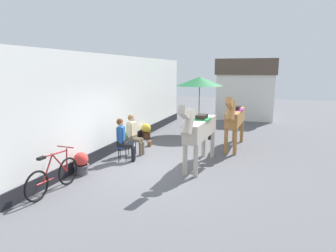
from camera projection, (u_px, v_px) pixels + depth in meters
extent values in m
plane|color=#56565B|center=(193.00, 145.00, 11.46)|extent=(40.00, 40.00, 0.00)
cube|color=white|center=(115.00, 103.00, 10.56)|extent=(0.30, 14.00, 3.40)
cube|color=black|center=(117.00, 144.00, 10.85)|extent=(0.34, 14.00, 0.36)
cube|color=silver|center=(246.00, 97.00, 17.54)|extent=(3.20, 2.40, 2.60)
cube|color=brown|center=(247.00, 67.00, 17.21)|extent=(3.40, 2.60, 0.90)
cylinder|color=#194C99|center=(121.00, 147.00, 9.34)|extent=(0.34, 0.34, 0.03)
cylinder|color=black|center=(126.00, 154.00, 9.38)|extent=(0.02, 0.02, 0.45)
cylinder|color=black|center=(120.00, 153.00, 9.50)|extent=(0.02, 0.02, 0.45)
cylinder|color=black|center=(119.00, 155.00, 9.27)|extent=(0.02, 0.02, 0.45)
cube|color=black|center=(121.00, 143.00, 9.31)|extent=(0.32, 0.38, 0.20)
cube|color=#1E4C8C|center=(121.00, 134.00, 9.25)|extent=(0.31, 0.39, 0.44)
sphere|color=tan|center=(121.00, 123.00, 9.19)|extent=(0.20, 0.20, 0.20)
sphere|color=#593319|center=(120.00, 122.00, 9.18)|extent=(0.22, 0.22, 0.22)
cylinder|color=black|center=(128.00, 144.00, 9.40)|extent=(0.40, 0.24, 0.13)
cylinder|color=black|center=(134.00, 153.00, 9.45)|extent=(0.11, 0.11, 0.46)
cylinder|color=black|center=(127.00, 146.00, 9.24)|extent=(0.40, 0.24, 0.13)
cylinder|color=black|center=(133.00, 155.00, 9.29)|extent=(0.11, 0.11, 0.46)
cylinder|color=#1E4C8C|center=(123.00, 134.00, 9.46)|extent=(0.09, 0.09, 0.42)
cylinder|color=#1E4C8C|center=(120.00, 137.00, 9.07)|extent=(0.09, 0.09, 0.42)
cylinder|color=#194C99|center=(132.00, 141.00, 10.13)|extent=(0.34, 0.34, 0.03)
cylinder|color=black|center=(136.00, 148.00, 10.11)|extent=(0.02, 0.02, 0.45)
cylinder|color=black|center=(132.00, 147.00, 10.31)|extent=(0.02, 0.02, 0.45)
cylinder|color=black|center=(129.00, 148.00, 10.09)|extent=(0.02, 0.02, 0.45)
cube|color=brown|center=(132.00, 138.00, 10.10)|extent=(0.27, 0.34, 0.20)
cube|color=beige|center=(132.00, 129.00, 10.04)|extent=(0.25, 0.36, 0.44)
sphere|color=tan|center=(132.00, 119.00, 9.98)|extent=(0.20, 0.20, 0.20)
sphere|color=olive|center=(131.00, 118.00, 9.98)|extent=(0.22, 0.22, 0.22)
cylinder|color=brown|center=(138.00, 139.00, 10.11)|extent=(0.39, 0.17, 0.13)
cylinder|color=brown|center=(143.00, 148.00, 10.08)|extent=(0.11, 0.11, 0.46)
cylinder|color=brown|center=(136.00, 140.00, 9.96)|extent=(0.39, 0.17, 0.13)
cylinder|color=brown|center=(141.00, 149.00, 9.94)|extent=(0.11, 0.11, 0.46)
cylinder|color=beige|center=(135.00, 129.00, 10.22)|extent=(0.09, 0.09, 0.42)
cylinder|color=beige|center=(129.00, 131.00, 9.87)|extent=(0.09, 0.09, 0.42)
cube|color=#B2A899|center=(201.00, 128.00, 8.76)|extent=(0.55, 2.22, 0.52)
cylinder|color=#B2A899|center=(196.00, 161.00, 7.95)|extent=(0.13, 0.13, 0.90)
cylinder|color=#B2A899|center=(185.00, 160.00, 8.06)|extent=(0.13, 0.13, 0.90)
cylinder|color=#B2A899|center=(212.00, 144.00, 9.71)|extent=(0.13, 0.13, 0.90)
cylinder|color=#B2A899|center=(203.00, 144.00, 9.83)|extent=(0.13, 0.13, 0.90)
cylinder|color=#B2A899|center=(188.00, 122.00, 7.59)|extent=(0.31, 0.64, 0.73)
cube|color=#B2A899|center=(184.00, 112.00, 7.22)|extent=(0.21, 0.54, 0.40)
cube|color=black|center=(189.00, 117.00, 7.58)|extent=(0.07, 0.63, 0.48)
cylinder|color=black|center=(210.00, 130.00, 9.85)|extent=(0.10, 0.10, 0.65)
cube|color=#197238|center=(202.00, 119.00, 8.80)|extent=(0.53, 0.62, 0.03)
cube|color=black|center=(202.00, 117.00, 8.79)|extent=(0.30, 0.45, 0.12)
cube|color=#9E6B38|center=(235.00, 117.00, 10.84)|extent=(0.50, 2.21, 0.52)
cylinder|color=#9E6B38|center=(235.00, 142.00, 10.02)|extent=(0.13, 0.13, 0.90)
cylinder|color=#9E6B38|center=(226.00, 141.00, 10.13)|extent=(0.13, 0.13, 0.90)
cylinder|color=#9E6B38|center=(242.00, 131.00, 11.80)|extent=(0.13, 0.13, 0.90)
cylinder|color=#9E6B38|center=(234.00, 131.00, 11.91)|extent=(0.13, 0.13, 0.90)
cylinder|color=#9E6B38|center=(231.00, 111.00, 9.66)|extent=(0.30, 0.64, 0.73)
cube|color=#9E6B38|center=(229.00, 103.00, 9.29)|extent=(0.19, 0.53, 0.40)
cube|color=black|center=(231.00, 107.00, 9.65)|extent=(0.06, 0.63, 0.48)
cylinder|color=black|center=(239.00, 120.00, 11.94)|extent=(0.10, 0.10, 0.65)
cube|color=#8C1E8C|center=(236.00, 109.00, 10.88)|extent=(0.52, 0.61, 0.03)
cube|color=black|center=(236.00, 108.00, 10.87)|extent=(0.29, 0.45, 0.12)
cylinder|color=#4C4C51|center=(82.00, 170.00, 8.19)|extent=(0.34, 0.34, 0.28)
cylinder|color=#4C4C51|center=(81.00, 165.00, 8.17)|extent=(0.43, 0.43, 0.04)
sphere|color=red|center=(81.00, 159.00, 8.13)|extent=(0.40, 0.40, 0.40)
cylinder|color=beige|center=(130.00, 144.00, 11.05)|extent=(0.34, 0.34, 0.28)
cylinder|color=beige|center=(130.00, 141.00, 11.03)|extent=(0.43, 0.43, 0.04)
sphere|color=#2D7A38|center=(130.00, 136.00, 11.00)|extent=(0.40, 0.40, 0.40)
cylinder|color=brown|center=(146.00, 135.00, 12.48)|extent=(0.34, 0.34, 0.28)
cylinder|color=brown|center=(146.00, 132.00, 12.45)|extent=(0.43, 0.43, 0.04)
sphere|color=gold|center=(146.00, 128.00, 12.42)|extent=(0.40, 0.40, 0.40)
torus|color=black|center=(68.00, 171.00, 7.44)|extent=(0.07, 0.71, 0.71)
torus|color=black|center=(37.00, 186.00, 6.47)|extent=(0.07, 0.71, 0.71)
cylinder|color=maroon|center=(60.00, 163.00, 7.12)|extent=(0.05, 0.50, 0.60)
cylinder|color=maroon|center=(48.00, 169.00, 6.75)|extent=(0.04, 0.36, 0.55)
cylinder|color=maroon|center=(54.00, 154.00, 6.92)|extent=(0.06, 0.80, 0.09)
cylinder|color=maroon|center=(45.00, 182.00, 6.71)|extent=(0.05, 0.53, 0.06)
cylinder|color=maroon|center=(67.00, 160.00, 7.36)|extent=(0.04, 0.09, 0.60)
cylinder|color=maroon|center=(65.00, 147.00, 7.27)|extent=(0.50, 0.04, 0.03)
cube|color=black|center=(41.00, 158.00, 6.55)|extent=(0.10, 0.20, 0.06)
cylinder|color=black|center=(199.00, 132.00, 13.53)|extent=(0.44, 0.44, 0.06)
cylinder|color=olive|center=(199.00, 110.00, 13.33)|extent=(0.04, 0.04, 2.20)
cone|color=#1E6638|center=(200.00, 81.00, 13.08)|extent=(2.10, 2.10, 0.40)
cylinder|color=white|center=(189.00, 131.00, 11.80)|extent=(0.32, 0.32, 0.03)
cylinder|color=silver|center=(192.00, 137.00, 11.81)|extent=(0.02, 0.02, 0.43)
cylinder|color=silver|center=(188.00, 136.00, 11.97)|extent=(0.02, 0.02, 0.43)
cylinder|color=silver|center=(187.00, 137.00, 11.77)|extent=(0.02, 0.02, 0.43)
cube|color=brown|center=(150.00, 143.00, 11.26)|extent=(0.17, 0.30, 0.20)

